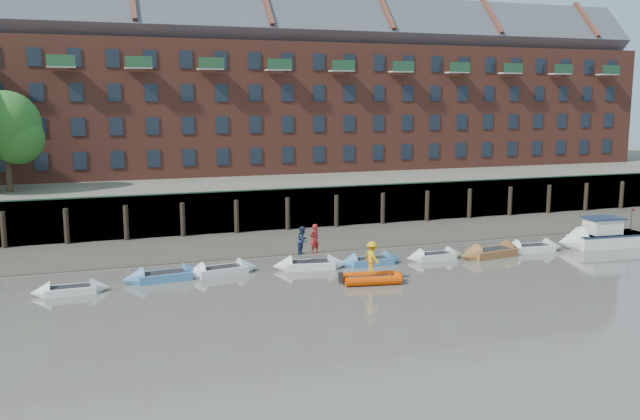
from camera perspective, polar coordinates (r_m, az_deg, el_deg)
name	(u,v)px	position (r m, az deg, el deg)	size (l,w,h in m)	color
ground	(453,311)	(33.60, 11.12, -8.33)	(220.00, 220.00, 0.00)	#5B574F
foreshore	(328,239)	(49.48, 0.71, -2.42)	(110.00, 8.00, 0.50)	#3D382F
mud_band	(345,248)	(46.37, 2.11, -3.23)	(110.00, 1.60, 0.10)	#4C4336
river_wall	(310,208)	(53.27, -0.86, 0.17)	(110.00, 1.23, 3.30)	#2D2A26
bank_terrace	(267,187)	(66.23, -4.50, 1.96)	(110.00, 28.00, 3.20)	#5E594D
apartment_terrace	(263,70)	(66.70, -4.84, 11.67)	(80.60, 15.56, 20.98)	brown
rowboat_0	(71,290)	(38.01, -20.26, -6.34)	(3.97, 1.22, 1.15)	silver
rowboat_1	(164,276)	(39.25, -13.00, -5.45)	(4.75, 1.81, 1.35)	teal
rowboat_2	(222,271)	(39.92, -8.29, -5.07)	(4.61, 1.98, 1.29)	silver
rowboat_3	(310,265)	(40.79, -0.85, -4.65)	(4.66, 2.03, 1.31)	silver
rowboat_4	(370,261)	(41.87, 4.26, -4.33)	(4.23, 1.30, 1.22)	teal
rowboat_5	(435,256)	(43.75, 9.64, -3.85)	(4.01, 1.22, 1.16)	silver
rowboat_6	(492,253)	(45.28, 14.26, -3.50)	(5.14, 2.14, 1.45)	brown
rowboat_7	(532,248)	(47.53, 17.42, -3.07)	(4.49, 1.67, 1.27)	silver
rib_tender	(374,278)	(37.87, 4.53, -5.74)	(3.49, 2.06, 0.59)	#CD3901
motor_launch	(594,237)	(50.27, 22.08, -2.15)	(6.51, 2.56, 2.63)	silver
person_rower_a	(314,239)	(40.63, -0.47, -2.45)	(0.66, 0.44, 1.82)	maroon
person_rower_b	(303,240)	(40.47, -1.45, -2.57)	(0.84, 0.65, 1.72)	#19233F
person_rib_crew	(372,257)	(37.61, 4.41, -3.98)	(1.16, 0.66, 1.79)	orange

